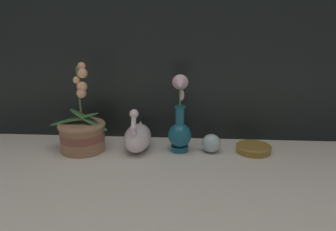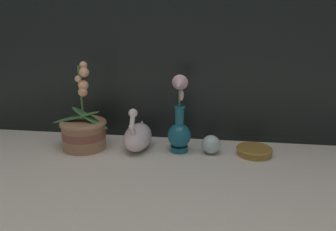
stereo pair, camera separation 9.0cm
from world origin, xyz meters
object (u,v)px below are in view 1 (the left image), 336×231
object	(u,v)px
swan_figurine	(138,136)
blue_vase	(180,126)
glass_sphere	(211,143)
amber_dish	(253,148)
orchid_potted_plant	(82,132)

from	to	relation	value
swan_figurine	blue_vase	distance (m)	0.18
glass_sphere	amber_dish	distance (m)	0.17
blue_vase	glass_sphere	size ratio (longest dim) A/B	4.17
orchid_potted_plant	glass_sphere	xyz separation A→B (m)	(0.51, 0.01, -0.04)
swan_figurine	glass_sphere	size ratio (longest dim) A/B	2.89
orchid_potted_plant	amber_dish	size ratio (longest dim) A/B	2.55
blue_vase	glass_sphere	xyz separation A→B (m)	(0.12, -0.00, -0.07)
amber_dish	orchid_potted_plant	bearing A→B (deg)	-177.99
orchid_potted_plant	swan_figurine	bearing A→B (deg)	5.62
swan_figurine	blue_vase	bearing A→B (deg)	-2.33
blue_vase	amber_dish	bearing A→B (deg)	1.79
orchid_potted_plant	glass_sphere	bearing A→B (deg)	1.61
orchid_potted_plant	amber_dish	world-z (taller)	orchid_potted_plant
swan_figurine	amber_dish	bearing A→B (deg)	0.29
swan_figurine	amber_dish	world-z (taller)	swan_figurine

